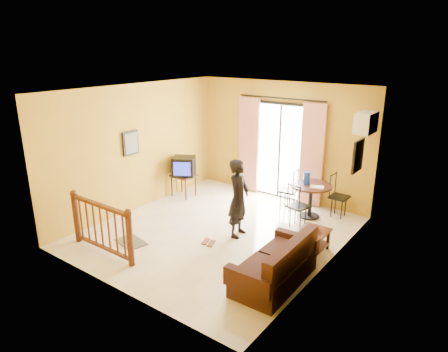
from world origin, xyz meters
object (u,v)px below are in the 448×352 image
Objects in this scene: coffee_table at (309,241)px; dining_table at (311,191)px; standing_person at (239,198)px; television at (184,166)px; sofa at (277,267)px.

dining_table is at bearing 114.08° from coffee_table.
standing_person reaches higher than coffee_table.
dining_table is at bearing -34.47° from standing_person.
standing_person is at bearing -53.31° from television.
coffee_table is at bearing -43.49° from television.
dining_table is 2.80m from sofa.
television is 0.41× the size of sofa.
standing_person is (2.27, -0.97, -0.01)m from television.
television is 0.76× the size of dining_table.
standing_person is at bearing -114.41° from dining_table.
coffee_table is 1.14m from sofa.
sofa is at bearing -89.93° from coffee_table.
dining_table is 1.82m from standing_person.
standing_person reaches higher than dining_table.
dining_table is 1.74m from coffee_table.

